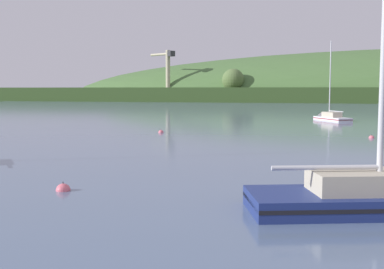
% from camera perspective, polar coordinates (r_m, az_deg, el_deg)
% --- Properties ---
extents(dockside_crane, '(12.19, 7.66, 19.43)m').
position_cam_1_polar(dockside_crane, '(193.25, -2.87, 6.77)').
color(dockside_crane, '#4C4C51').
rests_on(dockside_crane, ground).
extents(sailboat_near_mooring, '(5.88, 7.29, 12.11)m').
position_cam_1_polar(sailboat_near_mooring, '(71.87, 15.62, 1.75)').
color(sailboat_near_mooring, white).
rests_on(sailboat_near_mooring, ground).
extents(mooring_buoy_foreground, '(0.54, 0.54, 0.62)m').
position_cam_1_polar(mooring_buoy_foreground, '(50.18, -3.63, 0.22)').
color(mooring_buoy_foreground, '#E06675').
rests_on(mooring_buoy_foreground, ground).
extents(mooring_buoy_midchannel, '(0.49, 0.49, 0.57)m').
position_cam_1_polar(mooring_buoy_midchannel, '(47.42, 20.16, -0.39)').
color(mooring_buoy_midchannel, '#E06675').
rests_on(mooring_buoy_midchannel, ground).
extents(mooring_buoy_off_fishing_boat, '(0.64, 0.64, 0.72)m').
position_cam_1_polar(mooring_buoy_off_fishing_boat, '(22.41, -14.76, -6.34)').
color(mooring_buoy_off_fishing_boat, '#E06675').
rests_on(mooring_buoy_off_fishing_boat, ground).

